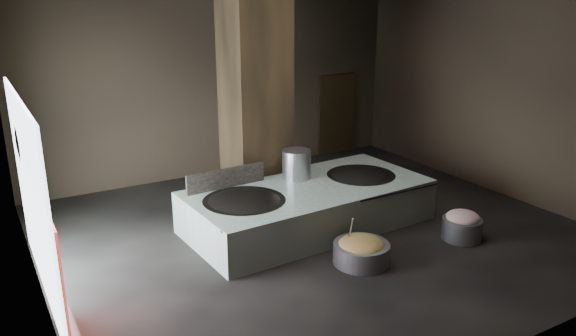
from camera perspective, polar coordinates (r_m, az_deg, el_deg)
floor at (r=11.26m, az=2.64°, el=-6.70°), size 10.00×9.00×0.10m
back_wall at (r=14.47m, az=-7.11°, el=8.26°), size 10.00×0.10×4.50m
front_wall at (r=7.29m, az=22.64°, el=-2.59°), size 10.00×0.10×4.50m
left_wall at (r=8.92m, az=-25.55°, el=0.62°), size 0.10×9.00×4.50m
right_wall at (r=13.88m, az=20.74°, el=6.84°), size 0.10×9.00×4.50m
pillar at (r=11.98m, az=-3.36°, el=6.38°), size 1.20×1.20×4.50m
hearth_platform at (r=11.37m, az=2.07°, el=-3.85°), size 4.98×2.58×0.85m
platform_cap at (r=11.23m, az=2.09°, el=-1.99°), size 4.76×2.28×0.03m
wok_left at (r=10.56m, az=-4.46°, el=-3.74°), size 1.53×1.53×0.42m
wok_left_rim at (r=10.53m, az=-4.47°, el=-3.39°), size 1.56×1.56×0.05m
wok_right at (r=12.03m, az=7.41°, el=-1.10°), size 1.43×1.43×0.40m
wok_right_rim at (r=12.01m, az=7.42°, el=-0.79°), size 1.46×1.46×0.05m
stock_pot at (r=11.60m, az=0.87°, el=0.31°), size 0.59×0.59×0.63m
splash_guard at (r=11.15m, az=-6.29°, el=-1.09°), size 1.69×0.15×0.42m
cook at (r=12.96m, az=-0.62°, el=0.62°), size 0.68×0.64×1.57m
veg_basin at (r=10.04m, az=7.45°, el=-8.58°), size 1.00×1.00×0.37m
veg_fill at (r=9.97m, az=7.48°, el=-7.72°), size 0.82×0.82×0.25m
ladle at (r=9.91m, az=6.31°, el=-6.56°), size 0.19×0.37×0.71m
meat_basin at (r=11.35m, az=17.24°, el=-5.91°), size 0.78×0.78×0.41m
meat_fill at (r=11.26m, az=17.35°, el=-4.78°), size 0.63×0.63×0.24m
doorway_near at (r=15.12m, az=-2.61°, el=4.34°), size 1.18×0.08×2.38m
doorway_near_glow at (r=14.97m, az=-2.74°, el=4.00°), size 0.87×0.04×2.06m
doorway_far at (r=16.34m, az=4.90°, el=5.31°), size 1.18×0.08×2.38m
doorway_far_glow at (r=16.69m, az=5.31°, el=5.39°), size 0.88×0.04×2.07m
left_opening at (r=9.31m, az=-24.54°, el=-2.79°), size 0.04×4.20×3.10m
pavilion_sliver at (r=8.41m, az=-22.36°, el=-10.27°), size 0.05×0.90×1.70m
tree_silhouette at (r=10.21m, az=-25.13°, el=2.38°), size 0.28×1.10×1.10m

